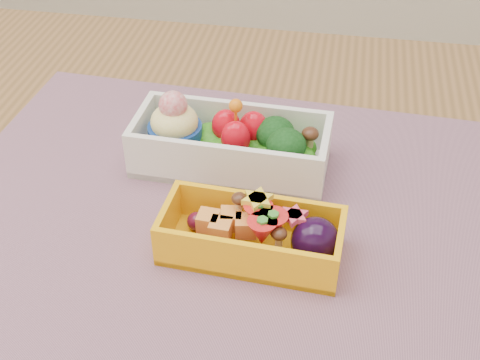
% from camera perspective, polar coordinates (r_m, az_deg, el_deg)
% --- Properties ---
extents(table, '(1.20, 0.80, 0.75)m').
position_cam_1_polar(table, '(0.65, 1.71, -10.22)').
color(table, brown).
rests_on(table, ground).
extents(placemat, '(0.57, 0.45, 0.00)m').
position_cam_1_polar(placemat, '(0.59, -0.81, -3.15)').
color(placemat, gray).
rests_on(placemat, table).
extents(bento_white, '(0.19, 0.09, 0.08)m').
position_cam_1_polar(bento_white, '(0.63, -0.90, 3.25)').
color(bento_white, white).
rests_on(bento_white, placemat).
extents(bento_yellow, '(0.16, 0.08, 0.05)m').
position_cam_1_polar(bento_yellow, '(0.53, 1.38, -4.92)').
color(bento_yellow, '#FFB00D').
rests_on(bento_yellow, placemat).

